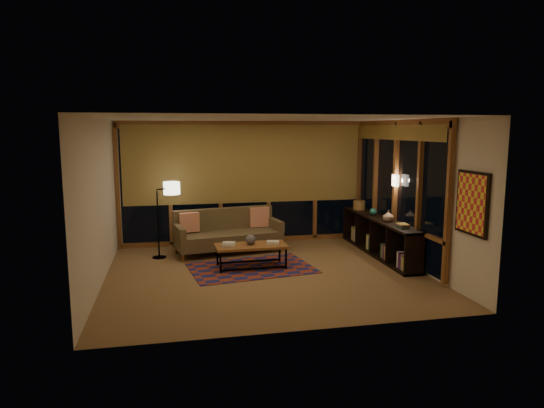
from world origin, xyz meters
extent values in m
cube|color=#966C49|center=(0.00, 0.00, 0.00)|extent=(5.50, 5.00, 0.01)
cube|color=beige|center=(0.00, 0.00, 2.70)|extent=(5.50, 5.00, 0.01)
cube|color=silver|center=(0.00, 2.50, 1.35)|extent=(5.50, 0.01, 2.70)
cube|color=silver|center=(0.00, -2.50, 1.35)|extent=(5.50, 0.01, 2.70)
cube|color=silver|center=(-2.75, 0.00, 1.35)|extent=(0.01, 5.00, 2.70)
cube|color=silver|center=(2.75, 0.00, 1.35)|extent=(0.01, 5.00, 2.70)
cube|color=maroon|center=(-0.20, 0.39, 0.01)|extent=(2.38, 1.76, 0.01)
sphere|color=black|center=(-0.20, 0.45, 0.52)|extent=(0.20, 0.20, 0.18)
cylinder|color=#A97E4C|center=(2.47, 1.86, 0.86)|extent=(0.29, 0.29, 0.20)
sphere|color=#1D645B|center=(2.49, 1.14, 0.83)|extent=(0.16, 0.16, 0.15)
imported|color=tan|center=(2.49, 0.43, 0.87)|extent=(0.23, 0.23, 0.21)
camera|label=1|loc=(-1.59, -8.11, 2.52)|focal=32.00mm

